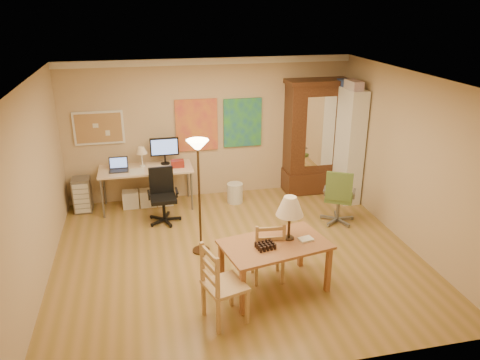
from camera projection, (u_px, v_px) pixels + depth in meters
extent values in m
plane|color=olive|center=(237.00, 255.00, 7.25)|extent=(5.50, 5.50, 0.00)
cube|color=white|center=(208.00, 61.00, 8.53)|extent=(5.50, 0.08, 0.12)
cube|color=#A88B4F|center=(99.00, 128.00, 8.54)|extent=(0.90, 0.04, 0.62)
cube|color=gold|center=(197.00, 125.00, 8.92)|extent=(0.80, 0.04, 1.00)
cube|color=#226A8A|center=(243.00, 123.00, 9.10)|extent=(0.75, 0.04, 0.95)
cube|color=brown|center=(275.00, 244.00, 6.18)|extent=(1.52, 1.09, 0.04)
cube|color=brown|center=(243.00, 292.00, 5.77)|extent=(0.08, 0.08, 0.66)
cube|color=brown|center=(328.00, 270.00, 6.24)|extent=(0.08, 0.08, 0.66)
cube|color=brown|center=(221.00, 265.00, 6.36)|extent=(0.08, 0.08, 0.66)
cube|color=brown|center=(301.00, 246.00, 6.84)|extent=(0.08, 0.08, 0.66)
cylinder|color=black|center=(289.00, 238.00, 6.30)|extent=(0.15, 0.15, 0.02)
cylinder|color=black|center=(289.00, 226.00, 6.23)|extent=(0.04, 0.04, 0.37)
cone|color=beige|center=(290.00, 206.00, 6.12)|extent=(0.37, 0.37, 0.26)
cube|color=silver|center=(306.00, 239.00, 6.25)|extent=(0.21, 0.17, 0.03)
cube|color=black|center=(265.00, 246.00, 6.04)|extent=(0.29, 0.25, 0.07)
cube|color=#9E7648|center=(268.00, 251.00, 6.49)|extent=(0.46, 0.44, 0.04)
cube|color=#9E7648|center=(278.00, 258.00, 6.75)|extent=(0.04, 0.04, 0.41)
cube|color=#9E7648|center=(252.00, 260.00, 6.71)|extent=(0.04, 0.04, 0.41)
cube|color=#9E7648|center=(283.00, 271.00, 6.43)|extent=(0.04, 0.04, 0.41)
cube|color=#9E7648|center=(256.00, 273.00, 6.39)|extent=(0.04, 0.04, 0.41)
cube|color=#9E7648|center=(284.00, 241.00, 6.26)|extent=(0.04, 0.04, 0.48)
cube|color=#9E7648|center=(257.00, 243.00, 6.22)|extent=(0.04, 0.04, 0.48)
cube|color=#9E7648|center=(270.00, 239.00, 6.22)|extent=(0.37, 0.06, 0.05)
cube|color=#9E7648|center=(225.00, 285.00, 5.62)|extent=(0.57, 0.59, 0.04)
cube|color=#9E7648|center=(247.00, 307.00, 5.63)|extent=(0.05, 0.05, 0.47)
cube|color=#9E7648|center=(231.00, 290.00, 5.97)|extent=(0.05, 0.05, 0.47)
cube|color=#9E7648|center=(218.00, 317.00, 5.46)|extent=(0.05, 0.05, 0.47)
cube|color=#9E7648|center=(204.00, 299.00, 5.80)|extent=(0.05, 0.05, 0.47)
cube|color=#9E7648|center=(217.00, 279.00, 5.27)|extent=(0.05, 0.05, 0.54)
cube|color=#9E7648|center=(202.00, 262.00, 5.60)|extent=(0.05, 0.05, 0.54)
cube|color=#9E7648|center=(210.00, 266.00, 5.42)|extent=(0.15, 0.40, 0.05)
cylinder|color=#3B2A17|center=(201.00, 250.00, 7.35)|extent=(0.27, 0.27, 0.03)
cylinder|color=#3B2A17|center=(199.00, 200.00, 7.04)|extent=(0.03, 0.03, 1.71)
cone|color=#FFE0A5|center=(198.00, 145.00, 6.72)|extent=(0.33, 0.33, 0.14)
cube|color=beige|center=(146.00, 169.00, 8.65)|extent=(1.71, 0.75, 0.03)
cylinder|color=slate|center=(102.00, 199.00, 8.34)|extent=(0.04, 0.04, 0.75)
cylinder|color=slate|center=(192.00, 191.00, 8.66)|extent=(0.04, 0.04, 0.75)
cylinder|color=slate|center=(104.00, 186.00, 8.92)|extent=(0.04, 0.04, 0.75)
cylinder|color=slate|center=(188.00, 179.00, 9.24)|extent=(0.04, 0.04, 0.75)
cube|color=black|center=(119.00, 171.00, 8.50)|extent=(0.34, 0.23, 0.02)
cube|color=black|center=(119.00, 162.00, 8.61)|extent=(0.34, 0.06, 0.22)
cube|color=black|center=(164.00, 147.00, 8.74)|extent=(0.53, 0.04, 0.34)
cone|color=beige|center=(141.00, 150.00, 8.61)|extent=(0.21, 0.21, 0.13)
cube|color=silver|center=(137.00, 172.00, 8.46)|extent=(0.27, 0.34, 0.01)
cube|color=maroon|center=(178.00, 164.00, 8.69)|extent=(0.23, 0.17, 0.13)
cube|color=white|center=(131.00, 199.00, 8.85)|extent=(0.30, 0.26, 0.32)
cube|color=white|center=(148.00, 198.00, 8.92)|extent=(0.30, 0.26, 0.32)
cube|color=silver|center=(165.00, 196.00, 8.98)|extent=(0.30, 0.26, 0.32)
cylinder|color=black|center=(164.00, 210.00, 8.24)|extent=(0.06, 0.06, 0.37)
cube|color=black|center=(163.00, 199.00, 8.16)|extent=(0.46, 0.44, 0.06)
cube|color=black|center=(161.00, 180.00, 8.24)|extent=(0.43, 0.06, 0.48)
cube|color=black|center=(149.00, 193.00, 8.06)|extent=(0.05, 0.28, 0.03)
cube|color=black|center=(177.00, 191.00, 8.17)|extent=(0.05, 0.28, 0.03)
cylinder|color=slate|center=(338.00, 209.00, 8.25)|extent=(0.06, 0.06, 0.39)
cube|color=#425E2A|center=(339.00, 198.00, 8.16)|extent=(0.62, 0.61, 0.07)
cube|color=#425E2A|center=(339.00, 187.00, 7.87)|extent=(0.41, 0.26, 0.50)
cube|color=slate|center=(354.00, 192.00, 8.05)|extent=(0.17, 0.27, 0.03)
cube|color=slate|center=(325.00, 189.00, 8.18)|extent=(0.17, 0.27, 0.03)
cube|color=slate|center=(82.00, 195.00, 8.66)|extent=(0.32, 0.36, 0.64)
cube|color=silver|center=(81.00, 199.00, 8.48)|extent=(0.27, 0.02, 0.55)
cube|color=black|center=(315.00, 139.00, 9.31)|extent=(1.15, 0.52, 2.20)
cube|color=black|center=(312.00, 179.00, 9.62)|extent=(1.20, 0.57, 0.44)
cube|color=white|center=(320.00, 132.00, 8.99)|extent=(0.58, 0.01, 1.36)
cube|color=black|center=(318.00, 81.00, 8.90)|extent=(1.24, 0.59, 0.08)
cube|color=white|center=(347.00, 145.00, 8.97)|extent=(0.33, 0.87, 2.18)
cube|color=#993333|center=(346.00, 175.00, 9.02)|extent=(0.20, 0.44, 0.26)
cube|color=#334C99|center=(343.00, 105.00, 8.90)|extent=(0.20, 0.30, 0.22)
cylinder|color=silver|center=(235.00, 193.00, 9.05)|extent=(0.31, 0.31, 0.38)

